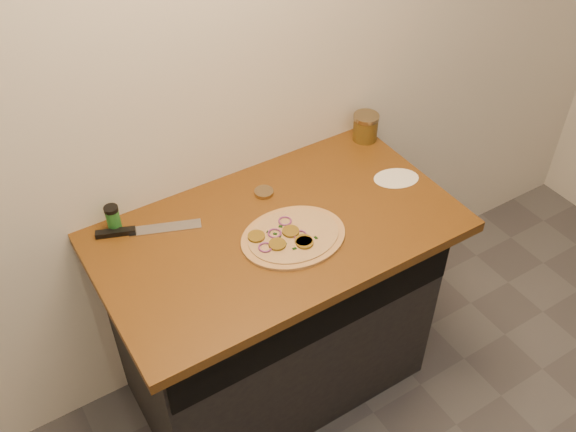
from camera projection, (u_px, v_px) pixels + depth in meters
cabinet at (274, 312)px, 2.45m from camera, size 1.10×0.60×0.86m
countertop at (277, 231)px, 2.13m from camera, size 1.20×0.70×0.04m
pizza at (293, 237)px, 2.07m from camera, size 0.37×0.37×0.02m
chefs_knife at (139, 230)px, 2.10m from camera, size 0.33×0.16×0.02m
mason_jar_lid at (264, 192)px, 2.24m from camera, size 0.09×0.09×0.01m
salsa_jar at (365, 127)px, 2.46m from camera, size 0.10×0.10×0.11m
spice_shaker at (113, 218)px, 2.08m from camera, size 0.05×0.05×0.09m
flour_spill at (396, 178)px, 2.31m from camera, size 0.21×0.21×0.00m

